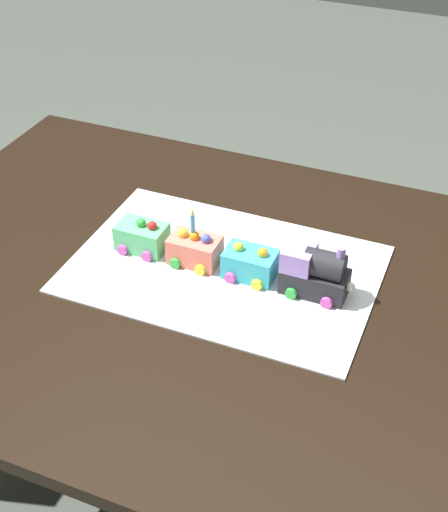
# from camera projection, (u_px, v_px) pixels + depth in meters

# --- Properties ---
(ground_plane) EXTENTS (8.00, 8.00, 0.00)m
(ground_plane) POSITION_uv_depth(u_px,v_px,m) (213.00, 504.00, 1.85)
(ground_plane) COLOR #474C44
(dining_table) EXTENTS (1.40, 1.00, 0.74)m
(dining_table) POSITION_uv_depth(u_px,v_px,m) (211.00, 323.00, 1.46)
(dining_table) COLOR black
(dining_table) RESTS_ON ground
(cake_board) EXTENTS (0.60, 0.40, 0.00)m
(cake_board) POSITION_uv_depth(u_px,v_px,m) (224.00, 269.00, 1.43)
(cake_board) COLOR silver
(cake_board) RESTS_ON dining_table
(cake_locomotive) EXTENTS (0.14, 0.08, 0.12)m
(cake_locomotive) POSITION_uv_depth(u_px,v_px,m) (315.00, 272.00, 1.34)
(cake_locomotive) COLOR #232328
(cake_locomotive) RESTS_ON cake_board
(cake_car_flatbed_turquoise) EXTENTS (0.10, 0.08, 0.07)m
(cake_car_flatbed_turquoise) POSITION_uv_depth(u_px,v_px,m) (250.00, 264.00, 1.39)
(cake_car_flatbed_turquoise) COLOR #38B7C6
(cake_car_flatbed_turquoise) RESTS_ON cake_board
(cake_car_hopper_coral) EXTENTS (0.10, 0.08, 0.07)m
(cake_car_hopper_coral) POSITION_uv_depth(u_px,v_px,m) (195.00, 249.00, 1.43)
(cake_car_hopper_coral) COLOR #F27260
(cake_car_hopper_coral) RESTS_ON cake_board
(cake_car_gondola_mint_green) EXTENTS (0.10, 0.08, 0.07)m
(cake_car_gondola_mint_green) POSITION_uv_depth(u_px,v_px,m) (142.00, 237.00, 1.46)
(cake_car_gondola_mint_green) COLOR #59CC7A
(cake_car_gondola_mint_green) RESTS_ON cake_board
(birthday_candle) EXTENTS (0.01, 0.01, 0.05)m
(birthday_candle) POSITION_uv_depth(u_px,v_px,m) (193.00, 221.00, 1.39)
(birthday_candle) COLOR #4CA5E5
(birthday_candle) RESTS_ON cake_car_hopper_coral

